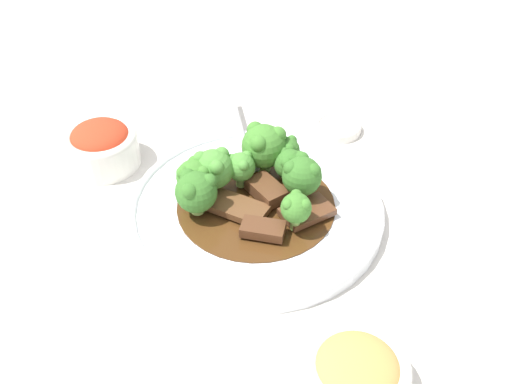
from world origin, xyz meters
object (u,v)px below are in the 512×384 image
object	(u,v)px
broccoli_floret_8	(194,176)
side_bowl_kimchi	(101,145)
broccoli_floret_7	(286,150)
serving_spoon	(244,152)
beef_strip_1	(307,212)
sauce_dish	(338,127)
broccoli_floret_4	(213,168)
beef_strip_2	(263,229)
beef_strip_0	(267,190)
broccoli_floret_0	(264,145)
broccoli_floret_3	(196,191)
broccoli_floret_1	(241,166)
broccoli_floret_5	(296,208)
side_bowl_appetizer	(356,373)
broccoli_floret_2	(302,175)
beef_strip_3	(237,207)
broccoli_floret_6	(290,164)
main_plate	(256,208)

from	to	relation	value
broccoli_floret_8	side_bowl_kimchi	bearing A→B (deg)	136.64
broccoli_floret_7	serving_spoon	bearing A→B (deg)	145.65
beef_strip_1	sauce_dish	world-z (taller)	beef_strip_1
broccoli_floret_4	broccoli_floret_7	world-z (taller)	broccoli_floret_4
beef_strip_2	sauce_dish	bearing A→B (deg)	55.98
beef_strip_0	broccoli_floret_7	world-z (taller)	broccoli_floret_7
beef_strip_2	broccoli_floret_0	world-z (taller)	broccoli_floret_0
beef_strip_2	sauce_dish	world-z (taller)	beef_strip_2
beef_strip_0	broccoli_floret_3	bearing A→B (deg)	-168.92
beef_strip_2	broccoli_floret_3	size ratio (longest dim) A/B	1.02
beef_strip_2	broccoli_floret_1	size ratio (longest dim) A/B	1.19
broccoli_floret_5	sauce_dish	size ratio (longest dim) A/B	0.73
side_bowl_kimchi	side_bowl_appetizer	size ratio (longest dim) A/B	1.00
beef_strip_2	broccoli_floret_2	size ratio (longest dim) A/B	0.97
beef_strip_1	broccoli_floret_0	world-z (taller)	broccoli_floret_0
beef_strip_2	beef_strip_3	bearing A→B (deg)	120.00
broccoli_floret_1	broccoli_floret_6	size ratio (longest dim) A/B	1.04
beef_strip_0	beef_strip_1	size ratio (longest dim) A/B	0.86
broccoli_floret_5	broccoli_floret_8	bearing A→B (deg)	146.50
broccoli_floret_4	beef_strip_2	bearing A→B (deg)	-60.43
beef_strip_2	side_bowl_appetizer	xyz separation A→B (m)	(0.05, -0.18, -0.00)
broccoli_floret_4	broccoli_floret_7	xyz separation A→B (m)	(0.09, 0.03, -0.00)
broccoli_floret_5	sauce_dish	world-z (taller)	broccoli_floret_5
broccoli_floret_4	side_bowl_appetizer	size ratio (longest dim) A/B	0.59
broccoli_floret_7	serving_spoon	size ratio (longest dim) A/B	0.23
beef_strip_2	broccoli_floret_5	bearing A→B (deg)	3.50
broccoli_floret_3	broccoli_floret_6	size ratio (longest dim) A/B	1.21
main_plate	beef_strip_2	distance (m)	0.05
serving_spoon	side_bowl_appetizer	size ratio (longest dim) A/B	2.06
broccoli_floret_6	broccoli_floret_5	bearing A→B (deg)	-96.17
broccoli_floret_8	sauce_dish	xyz separation A→B (m)	(0.20, 0.13, -0.04)
broccoli_floret_1	broccoli_floret_7	size ratio (longest dim) A/B	1.03
broccoli_floret_0	broccoli_floret_5	world-z (taller)	broccoli_floret_0
broccoli_floret_1	broccoli_floret_8	world-z (taller)	broccoli_floret_8
beef_strip_2	broccoli_floret_1	xyz separation A→B (m)	(-0.01, 0.08, 0.02)
broccoli_floret_5	broccoli_floret_8	xyz separation A→B (m)	(-0.10, 0.07, 0.00)
serving_spoon	side_bowl_appetizer	bearing A→B (deg)	-80.55
beef_strip_2	broccoli_floret_4	xyz separation A→B (m)	(-0.04, 0.08, 0.03)
beef_strip_3	broccoli_floret_2	distance (m)	0.08
serving_spoon	side_bowl_kimchi	distance (m)	0.18
side_bowl_kimchi	sauce_dish	world-z (taller)	side_bowl_kimchi
broccoli_floret_6	broccoli_floret_7	xyz separation A→B (m)	(0.00, 0.02, 0.00)
serving_spoon	sauce_dish	world-z (taller)	serving_spoon
side_bowl_appetizer	broccoli_floret_0	bearing A→B (deg)	96.60
broccoli_floret_7	side_bowl_kimchi	bearing A→B (deg)	163.25
broccoli_floret_6	broccoli_floret_8	world-z (taller)	broccoli_floret_8
broccoli_floret_5	side_bowl_appetizer	distance (m)	0.19
beef_strip_2	side_bowl_appetizer	world-z (taller)	side_bowl_appetizer
beef_strip_1	broccoli_floret_3	bearing A→B (deg)	169.20
main_plate	beef_strip_2	world-z (taller)	beef_strip_2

